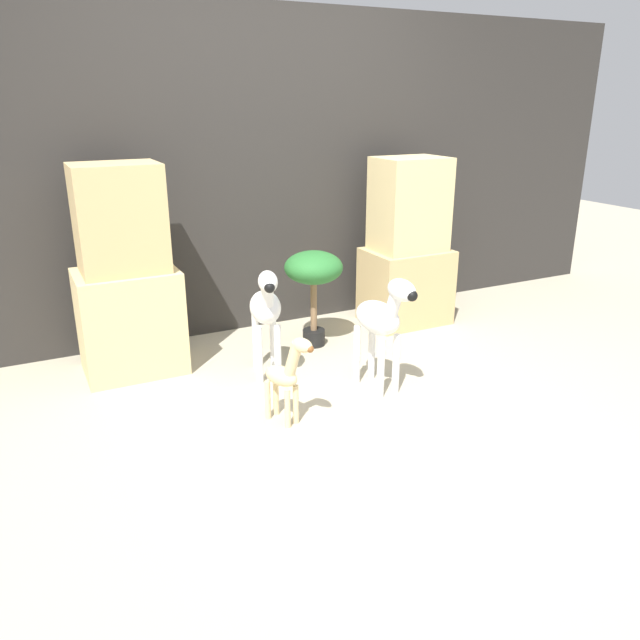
{
  "coord_description": "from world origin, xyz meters",
  "views": [
    {
      "loc": [
        -1.57,
        -2.58,
        1.61
      ],
      "look_at": [
        -0.04,
        0.47,
        0.39
      ],
      "focal_mm": 35.0,
      "sensor_mm": 36.0,
      "label": 1
    }
  ],
  "objects_px": {
    "zebra_left": "(266,308)",
    "giraffe_figurine": "(286,374)",
    "zebra_right": "(382,319)",
    "potted_palm_front": "(314,273)"
  },
  "relations": [
    {
      "from": "giraffe_figurine",
      "to": "potted_palm_front",
      "type": "relative_size",
      "value": 0.77
    },
    {
      "from": "giraffe_figurine",
      "to": "potted_palm_front",
      "type": "distance_m",
      "value": 1.13
    },
    {
      "from": "zebra_right",
      "to": "potted_palm_front",
      "type": "xyz_separation_m",
      "value": [
        -0.03,
        0.8,
        0.07
      ]
    },
    {
      "from": "zebra_right",
      "to": "zebra_left",
      "type": "xyz_separation_m",
      "value": [
        -0.51,
        0.46,
        0.0
      ]
    },
    {
      "from": "zebra_left",
      "to": "potted_palm_front",
      "type": "relative_size",
      "value": 1.08
    },
    {
      "from": "zebra_left",
      "to": "giraffe_figurine",
      "type": "relative_size",
      "value": 1.4
    },
    {
      "from": "zebra_right",
      "to": "zebra_left",
      "type": "bearing_deg",
      "value": 138.23
    },
    {
      "from": "zebra_right",
      "to": "potted_palm_front",
      "type": "distance_m",
      "value": 0.81
    },
    {
      "from": "zebra_left",
      "to": "zebra_right",
      "type": "bearing_deg",
      "value": -41.77
    },
    {
      "from": "zebra_left",
      "to": "potted_palm_front",
      "type": "xyz_separation_m",
      "value": [
        0.48,
        0.34,
        0.07
      ]
    }
  ]
}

